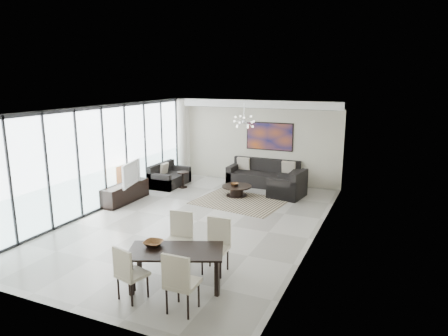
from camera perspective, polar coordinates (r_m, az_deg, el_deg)
The scene contains 20 objects.
room_shell at distance 9.87m, azimuth -1.48°, elevation -0.03°, with size 6.00×9.00×2.90m.
window_wall at distance 11.65m, azimuth -16.43°, elevation 1.51°, with size 0.37×8.95×2.90m.
soffit at distance 13.81m, azimuth 4.42°, elevation 9.15°, with size 5.98×0.40×0.26m, color white.
painting at distance 13.94m, azimuth 6.52°, elevation 4.50°, with size 1.68×0.04×0.98m, color #AE4C18.
chandelier at distance 12.06m, azimuth 2.88°, elevation 6.64°, with size 0.66×0.66×0.71m.
rug at distance 12.02m, azimuth 2.27°, elevation -4.81°, with size 2.53×1.94×0.01m, color black.
coffee_table at distance 12.56m, azimuth 1.82°, elevation -3.18°, with size 0.94×0.94×0.33m.
bowl_coffee at distance 12.53m, azimuth 1.50°, elevation -2.35°, with size 0.26×0.26×0.08m, color brown.
sofa_main at distance 13.84m, azimuth 5.67°, elevation -1.26°, with size 2.40×0.98×0.87m.
loveseat at distance 13.89m, azimuth -7.91°, elevation -1.42°, with size 0.86×1.53×0.76m.
armchair at distance 12.58m, azimuth 9.18°, elevation -2.81°, with size 1.11×1.15×0.86m.
side_table at distance 13.52m, azimuth -5.89°, elevation -1.30°, with size 0.40×0.40×0.54m.
tv_console at distance 12.31m, azimuth -13.96°, elevation -3.45°, with size 0.50×1.77×0.55m, color black.
television at distance 12.03m, azimuth -13.63°, elevation -0.75°, with size 1.19×0.16×0.69m, color gray.
dining_table at distance 7.22m, azimuth -6.88°, elevation -12.20°, with size 1.84×1.40×0.69m.
dining_chair_sw at distance 6.95m, azimuth -13.59°, elevation -14.05°, with size 0.53×0.53×0.95m.
dining_chair_se at distance 6.44m, azimuth -6.39°, elevation -15.51°, with size 0.49×0.49×1.03m.
dining_chair_nw at distance 8.08m, azimuth -6.39°, elevation -9.36°, with size 0.53×0.53×1.05m.
dining_chair_ne at distance 7.73m, azimuth -1.01°, elevation -10.40°, with size 0.50×0.50×1.03m.
bowl_dining at distance 7.41m, azimuth -10.07°, elevation -10.55°, with size 0.34×0.34×0.08m, color brown.
Camera 1 is at (4.56, -8.71, 3.64)m, focal length 32.00 mm.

